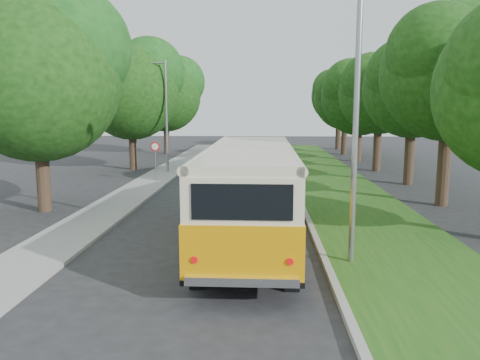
{
  "coord_description": "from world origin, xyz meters",
  "views": [
    {
      "loc": [
        1.78,
        -15.24,
        4.36
      ],
      "look_at": [
        0.91,
        3.45,
        1.5
      ],
      "focal_mm": 35.0,
      "sensor_mm": 36.0,
      "label": 1
    }
  ],
  "objects_px": {
    "car_silver": "(261,183)",
    "car_blue": "(268,157)",
    "vintage_bus": "(250,194)",
    "car_grey": "(272,153)",
    "lamppost_far": "(165,112)",
    "car_white": "(279,159)",
    "lamppost_near": "(353,108)"
  },
  "relations": [
    {
      "from": "car_silver",
      "to": "car_blue",
      "type": "xyz_separation_m",
      "value": [
        0.55,
        12.33,
        0.04
      ]
    },
    {
      "from": "vintage_bus",
      "to": "car_grey",
      "type": "bearing_deg",
      "value": 87.55
    },
    {
      "from": "lamppost_far",
      "to": "car_silver",
      "type": "height_order",
      "value": "lamppost_far"
    },
    {
      "from": "car_white",
      "to": "car_silver",
      "type": "bearing_deg",
      "value": -89.78
    },
    {
      "from": "car_grey",
      "to": "vintage_bus",
      "type": "bearing_deg",
      "value": -99.69
    },
    {
      "from": "car_silver",
      "to": "car_white",
      "type": "xyz_separation_m",
      "value": [
        1.26,
        10.5,
        0.08
      ]
    },
    {
      "from": "car_white",
      "to": "lamppost_far",
      "type": "bearing_deg",
      "value": -155.82
    },
    {
      "from": "lamppost_near",
      "to": "car_grey",
      "type": "relative_size",
      "value": 1.75
    },
    {
      "from": "vintage_bus",
      "to": "lamppost_far",
      "type": "bearing_deg",
      "value": 111.03
    },
    {
      "from": "lamppost_near",
      "to": "car_blue",
      "type": "height_order",
      "value": "lamppost_near"
    },
    {
      "from": "lamppost_far",
      "to": "vintage_bus",
      "type": "height_order",
      "value": "lamppost_far"
    },
    {
      "from": "lamppost_near",
      "to": "car_white",
      "type": "xyz_separation_m",
      "value": [
        -1.21,
        20.87,
        -3.63
      ]
    },
    {
      "from": "car_blue",
      "to": "car_white",
      "type": "bearing_deg",
      "value": -69.98
    },
    {
      "from": "vintage_bus",
      "to": "car_grey",
      "type": "xyz_separation_m",
      "value": [
        1.22,
        24.24,
        -0.98
      ]
    },
    {
      "from": "car_blue",
      "to": "car_grey",
      "type": "distance_m",
      "value": 3.8
    },
    {
      "from": "car_white",
      "to": "car_grey",
      "type": "relative_size",
      "value": 0.98
    },
    {
      "from": "vintage_bus",
      "to": "car_white",
      "type": "relative_size",
      "value": 2.42
    },
    {
      "from": "car_blue",
      "to": "lamppost_far",
      "type": "bearing_deg",
      "value": -150.4
    },
    {
      "from": "car_silver",
      "to": "car_white",
      "type": "height_order",
      "value": "car_white"
    },
    {
      "from": "lamppost_near",
      "to": "car_white",
      "type": "bearing_deg",
      "value": 93.31
    },
    {
      "from": "lamppost_far",
      "to": "car_blue",
      "type": "relative_size",
      "value": 1.56
    },
    {
      "from": "vintage_bus",
      "to": "car_silver",
      "type": "bearing_deg",
      "value": 88.16
    },
    {
      "from": "lamppost_near",
      "to": "lamppost_far",
      "type": "xyz_separation_m",
      "value": [
        -8.91,
        18.5,
        -0.25
      ]
    },
    {
      "from": "car_white",
      "to": "vintage_bus",
      "type": "bearing_deg",
      "value": -87.8
    },
    {
      "from": "lamppost_far",
      "to": "lamppost_near",
      "type": "bearing_deg",
      "value": -64.29
    },
    {
      "from": "car_silver",
      "to": "car_grey",
      "type": "height_order",
      "value": "car_silver"
    },
    {
      "from": "lamppost_near",
      "to": "car_grey",
      "type": "xyz_separation_m",
      "value": [
        -1.57,
        26.47,
        -3.73
      ]
    },
    {
      "from": "vintage_bus",
      "to": "car_silver",
      "type": "height_order",
      "value": "vintage_bus"
    },
    {
      "from": "lamppost_far",
      "to": "car_white",
      "type": "bearing_deg",
      "value": 17.11
    },
    {
      "from": "car_white",
      "to": "car_grey",
      "type": "distance_m",
      "value": 5.62
    },
    {
      "from": "car_silver",
      "to": "car_blue",
      "type": "relative_size",
      "value": 0.8
    },
    {
      "from": "car_white",
      "to": "car_blue",
      "type": "bearing_deg",
      "value": 118.47
    }
  ]
}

